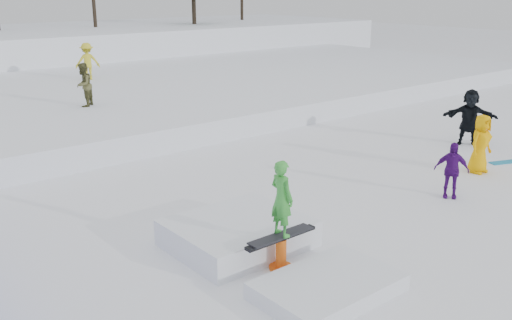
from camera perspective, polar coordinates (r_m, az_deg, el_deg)
ground at (r=12.19m, az=4.19°, el=-7.52°), size 120.00×120.00×0.00m
snow_midrise at (r=25.62m, az=-21.32°, el=5.37°), size 50.00×18.00×0.80m
walker_olive at (r=21.92m, az=-16.87°, el=7.21°), size 0.98×0.97×1.60m
walker_ygreen at (r=28.39m, az=-16.50°, el=9.44°), size 1.25×0.92×1.72m
spectator_purple at (r=14.85m, az=18.95°, el=-0.96°), size 0.77×0.87×1.42m
spectator_yellow at (r=17.11m, az=21.53°, el=1.52°), size 0.82×0.53×1.67m
spectator_dark at (r=20.04m, az=20.57°, el=4.02°), size 1.44×1.72×1.85m
loose_board_teal at (r=18.72m, az=24.14°, el=-0.14°), size 1.41×0.77×0.03m
jib_rail_feature at (r=11.08m, az=0.50°, el=-8.34°), size 2.60×4.40×2.11m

